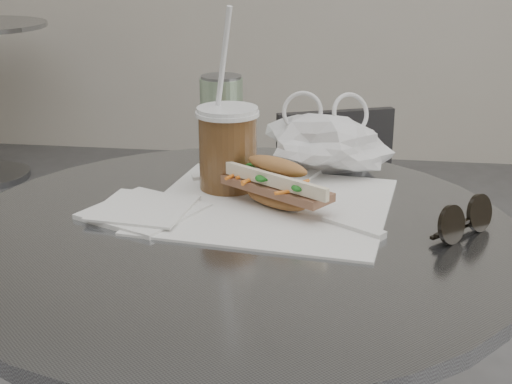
# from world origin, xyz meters

# --- Properties ---
(chair_far) EXTENTS (0.39, 0.42, 0.71)m
(chair_far) POSITION_xyz_m (0.16, 0.91, 0.32)
(chair_far) COLOR #2D2D30
(chair_far) RESTS_ON ground
(sandwich_paper) EXTENTS (0.37, 0.35, 0.00)m
(sandwich_paper) POSITION_xyz_m (0.04, 0.28, 0.74)
(sandwich_paper) COLOR white
(sandwich_paper) RESTS_ON cafe_table
(banh_mi) EXTENTS (0.22, 0.19, 0.07)m
(banh_mi) POSITION_xyz_m (0.05, 0.27, 0.78)
(banh_mi) COLOR #AA7240
(banh_mi) RESTS_ON sandwich_paper
(iced_coffee) EXTENTS (0.09, 0.09, 0.27)m
(iced_coffee) POSITION_xyz_m (-0.03, 0.34, 0.81)
(iced_coffee) COLOR brown
(iced_coffee) RESTS_ON cafe_table
(sunglasses) EXTENTS (0.09, 0.10, 0.05)m
(sunglasses) POSITION_xyz_m (0.30, 0.21, 0.76)
(sunglasses) COLOR black
(sunglasses) RESTS_ON cafe_table
(plastic_bag) EXTENTS (0.22, 0.19, 0.09)m
(plastic_bag) POSITION_xyz_m (0.11, 0.44, 0.79)
(plastic_bag) COLOR silver
(plastic_bag) RESTS_ON cafe_table
(napkin_stack) EXTENTS (0.18, 0.18, 0.01)m
(napkin_stack) POSITION_xyz_m (-0.13, 0.23, 0.74)
(napkin_stack) COLOR white
(napkin_stack) RESTS_ON cafe_table
(drink_can) EXTENTS (0.07, 0.07, 0.14)m
(drink_can) POSITION_xyz_m (-0.08, 0.52, 0.81)
(drink_can) COLOR #558A50
(drink_can) RESTS_ON cafe_table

